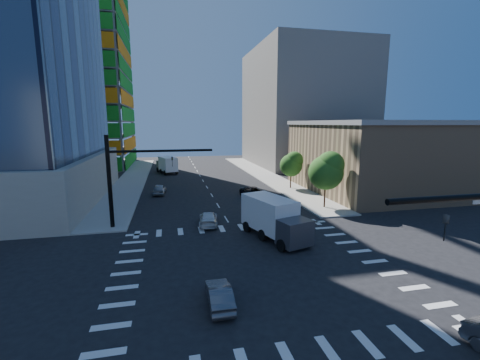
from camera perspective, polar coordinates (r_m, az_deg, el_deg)
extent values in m
plane|color=black|center=(23.94, 2.78, -15.23)|extent=(160.00, 160.00, 0.00)
cube|color=silver|center=(23.94, 2.78, -15.22)|extent=(20.00, 20.00, 0.01)
cube|color=#9A9691|center=(64.35, 4.17, 0.97)|extent=(5.00, 60.00, 0.15)
cube|color=#9A9691|center=(62.08, -18.53, 0.13)|extent=(5.00, 60.00, 0.15)
cube|color=#198D1F|center=(84.58, -19.62, 19.23)|extent=(0.12, 24.00, 49.00)
cube|color=orange|center=(74.92, -31.06, 19.68)|extent=(24.00, 0.12, 49.00)
cube|color=tan|center=(53.02, 23.12, 3.61)|extent=(20.00, 22.00, 10.00)
cube|color=slate|center=(52.76, 23.52, 9.33)|extent=(20.50, 22.50, 0.60)
cube|color=slate|center=(82.73, 11.14, 12.50)|extent=(24.00, 30.00, 28.00)
imported|color=black|center=(14.05, 32.60, -7.17)|extent=(0.16, 0.20, 1.00)
cylinder|color=black|center=(33.34, -22.19, -0.31)|extent=(0.40, 0.40, 9.00)
cylinder|color=black|center=(32.49, -13.79, 5.06)|extent=(10.00, 0.24, 0.24)
imported|color=black|center=(32.59, -11.95, 3.20)|extent=(0.16, 0.20, 1.00)
cylinder|color=#382316|center=(40.36, 14.81, -3.07)|extent=(0.20, 0.20, 2.27)
sphere|color=#154C14|center=(39.79, 15.00, 1.27)|extent=(4.16, 4.16, 4.16)
sphere|color=#427125|center=(39.59, 15.78, 2.61)|extent=(3.25, 3.25, 3.25)
cylinder|color=#382316|center=(51.23, 8.99, -0.30)|extent=(0.20, 0.20, 1.92)
sphere|color=#154C14|center=(50.83, 9.07, 2.60)|extent=(3.52, 3.52, 3.52)
sphere|color=#427125|center=(50.60, 9.64, 3.49)|extent=(2.75, 2.75, 2.75)
imported|color=black|center=(44.52, 2.45, -2.26)|extent=(3.34, 5.56, 1.44)
imported|color=silver|center=(33.05, -5.65, -6.82)|extent=(2.39, 4.70, 1.31)
imported|color=#94979B|center=(48.17, -14.12, -1.59)|extent=(2.12, 4.50, 1.49)
imported|color=#505156|center=(19.36, -3.69, -19.72)|extent=(1.35, 3.76, 1.24)
cube|color=silver|center=(28.72, 6.46, -6.39)|extent=(4.20, 6.12, 2.90)
cube|color=#38393F|center=(28.94, 6.43, -7.77)|extent=(3.04, 2.67, 2.12)
cube|color=white|center=(68.27, -12.95, 2.91)|extent=(3.99, 5.81, 2.75)
cube|color=#38393F|center=(68.36, -12.92, 2.33)|extent=(2.89, 2.54, 2.01)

